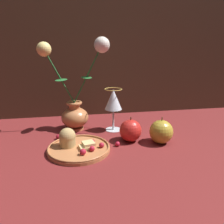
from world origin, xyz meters
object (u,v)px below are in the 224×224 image
object	(u,v)px
vase	(76,100)
wine_glass	(113,101)
apple_near_glass	(161,132)
plate_with_pastries	(76,145)
apple_beside_vase	(131,130)

from	to	relation	value
vase	wine_glass	distance (m)	0.15
vase	wine_glass	world-z (taller)	vase
wine_glass	apple_near_glass	world-z (taller)	wine_glass
plate_with_pastries	apple_beside_vase	world-z (taller)	apple_beside_vase
plate_with_pastries	apple_beside_vase	distance (m)	0.20
plate_with_pastries	wine_glass	size ratio (longest dim) A/B	1.20
vase	apple_near_glass	xyz separation A→B (m)	(0.29, -0.19, -0.08)
vase	apple_beside_vase	size ratio (longest dim) A/B	3.98
apple_beside_vase	apple_near_glass	bearing A→B (deg)	-18.50
wine_glass	plate_with_pastries	bearing A→B (deg)	-133.68
plate_with_pastries	apple_beside_vase	bearing A→B (deg)	12.23
plate_with_pastries	apple_beside_vase	xyz separation A→B (m)	(0.19, 0.04, 0.02)
vase	wine_glass	xyz separation A→B (m)	(0.14, -0.04, -0.00)
wine_glass	apple_beside_vase	world-z (taller)	wine_glass
plate_with_pastries	apple_near_glass	world-z (taller)	apple_near_glass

